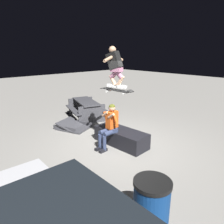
{
  "coord_description": "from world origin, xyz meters",
  "views": [
    {
      "loc": [
        -4.18,
        4.07,
        2.74
      ],
      "look_at": [
        0.03,
        0.2,
        1.07
      ],
      "focal_mm": 33.31,
      "sensor_mm": 36.0,
      "label": 1
    }
  ],
  "objects_px": {
    "picnic_table_back": "(86,106)",
    "ledge_box_main": "(121,137)",
    "skater_airborne": "(115,65)",
    "skateboard": "(117,90)",
    "trash_bin": "(151,206)",
    "kicker_ramp": "(74,127)",
    "person_sitting_on_ledge": "(109,124)"
  },
  "relations": [
    {
      "from": "picnic_table_back",
      "to": "ledge_box_main",
      "type": "bearing_deg",
      "value": 164.97
    },
    {
      "from": "ledge_box_main",
      "to": "picnic_table_back",
      "type": "relative_size",
      "value": 0.84
    },
    {
      "from": "skater_airborne",
      "to": "skateboard",
      "type": "bearing_deg",
      "value": -166.79
    },
    {
      "from": "picnic_table_back",
      "to": "trash_bin",
      "type": "distance_m",
      "value": 6.09
    },
    {
      "from": "skater_airborne",
      "to": "picnic_table_back",
      "type": "distance_m",
      "value": 3.47
    },
    {
      "from": "kicker_ramp",
      "to": "person_sitting_on_ledge",
      "type": "bearing_deg",
      "value": 177.76
    },
    {
      "from": "ledge_box_main",
      "to": "trash_bin",
      "type": "height_order",
      "value": "trash_bin"
    },
    {
      "from": "skateboard",
      "to": "trash_bin",
      "type": "xyz_separation_m",
      "value": [
        -2.63,
        1.77,
        -1.23
      ]
    },
    {
      "from": "skateboard",
      "to": "picnic_table_back",
      "type": "distance_m",
      "value": 3.2
    },
    {
      "from": "person_sitting_on_ledge",
      "to": "trash_bin",
      "type": "height_order",
      "value": "person_sitting_on_ledge"
    },
    {
      "from": "skateboard",
      "to": "trash_bin",
      "type": "distance_m",
      "value": 3.41
    },
    {
      "from": "skateboard",
      "to": "picnic_table_back",
      "type": "bearing_deg",
      "value": -18.04
    },
    {
      "from": "ledge_box_main",
      "to": "trash_bin",
      "type": "bearing_deg",
      "value": 143.28
    },
    {
      "from": "skateboard",
      "to": "skater_airborne",
      "type": "distance_m",
      "value": 0.69
    },
    {
      "from": "ledge_box_main",
      "to": "skater_airborne",
      "type": "relative_size",
      "value": 1.52
    },
    {
      "from": "skater_airborne",
      "to": "picnic_table_back",
      "type": "xyz_separation_m",
      "value": [
        2.77,
        -0.93,
        -1.87
      ]
    },
    {
      "from": "kicker_ramp",
      "to": "trash_bin",
      "type": "bearing_deg",
      "value": 161.13
    },
    {
      "from": "kicker_ramp",
      "to": "trash_bin",
      "type": "height_order",
      "value": "trash_bin"
    },
    {
      "from": "kicker_ramp",
      "to": "picnic_table_back",
      "type": "xyz_separation_m",
      "value": [
        0.75,
        -1.09,
        0.44
      ]
    },
    {
      "from": "skateboard",
      "to": "skater_airborne",
      "type": "relative_size",
      "value": 0.93
    },
    {
      "from": "kicker_ramp",
      "to": "skateboard",
      "type": "bearing_deg",
      "value": -175.46
    },
    {
      "from": "ledge_box_main",
      "to": "skateboard",
      "type": "relative_size",
      "value": 1.64
    },
    {
      "from": "picnic_table_back",
      "to": "trash_bin",
      "type": "height_order",
      "value": "trash_bin"
    },
    {
      "from": "person_sitting_on_ledge",
      "to": "picnic_table_back",
      "type": "height_order",
      "value": "person_sitting_on_ledge"
    },
    {
      "from": "skateboard",
      "to": "kicker_ramp",
      "type": "height_order",
      "value": "skateboard"
    },
    {
      "from": "picnic_table_back",
      "to": "trash_bin",
      "type": "relative_size",
      "value": 2.26
    },
    {
      "from": "skater_airborne",
      "to": "trash_bin",
      "type": "height_order",
      "value": "skater_airborne"
    },
    {
      "from": "person_sitting_on_ledge",
      "to": "skater_airborne",
      "type": "xyz_separation_m",
      "value": [
        0.02,
        -0.23,
        1.65
      ]
    },
    {
      "from": "skater_airborne",
      "to": "kicker_ramp",
      "type": "distance_m",
      "value": 3.08
    },
    {
      "from": "person_sitting_on_ledge",
      "to": "skater_airborne",
      "type": "height_order",
      "value": "skater_airborne"
    },
    {
      "from": "skater_airborne",
      "to": "person_sitting_on_ledge",
      "type": "bearing_deg",
      "value": 96.05
    },
    {
      "from": "kicker_ramp",
      "to": "picnic_table_back",
      "type": "bearing_deg",
      "value": -55.42
    }
  ]
}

